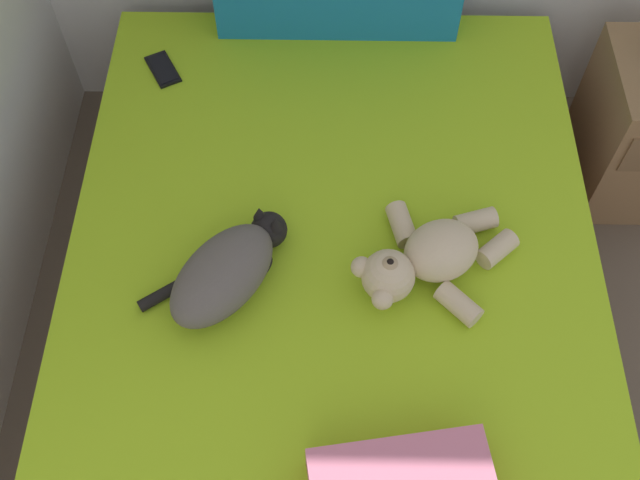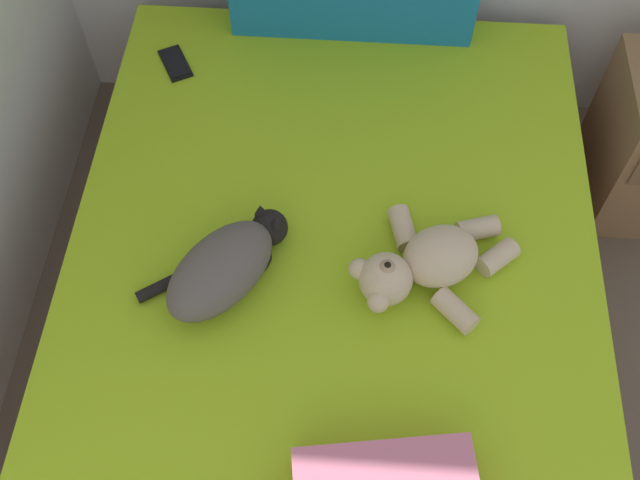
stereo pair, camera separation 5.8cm
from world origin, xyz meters
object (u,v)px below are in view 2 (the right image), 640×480
teddy_bear (425,264)px  cat (225,266)px  bed (331,303)px  cell_phone (175,63)px

teddy_bear → cat: bearing=-174.8°
bed → teddy_bear: 0.40m
bed → teddy_bear: size_ratio=4.40×
cat → teddy_bear: (0.51, 0.05, -0.01)m
cell_phone → teddy_bear: bearing=-42.6°
teddy_bear → cell_phone: size_ratio=2.78×
cat → teddy_bear: 0.52m
cat → cell_phone: cat is taller
cell_phone → cat: bearing=-70.3°
bed → cell_phone: cell_phone is taller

